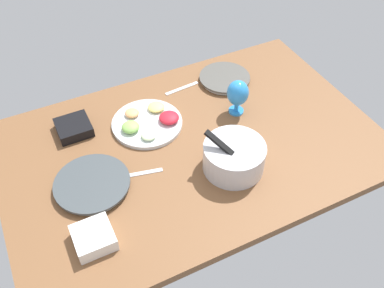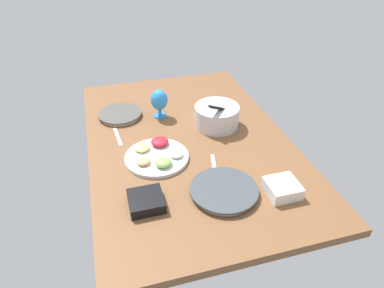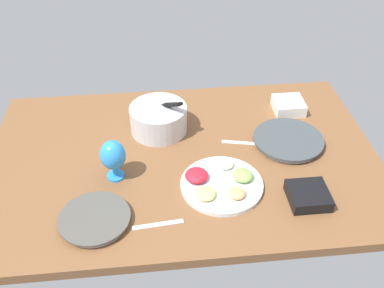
# 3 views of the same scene
# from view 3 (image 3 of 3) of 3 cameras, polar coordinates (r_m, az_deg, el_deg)

# --- Properties ---
(ground_plane) EXTENTS (1.60, 1.04, 0.04)m
(ground_plane) POSITION_cam_3_polar(r_m,az_deg,el_deg) (1.84, -1.06, -2.06)
(ground_plane) COLOR brown
(dinner_plate_left) EXTENTS (0.25, 0.25, 0.03)m
(dinner_plate_left) POSITION_cam_3_polar(r_m,az_deg,el_deg) (1.60, -12.40, -9.42)
(dinner_plate_left) COLOR silver
(dinner_plate_left) RESTS_ON ground_plane
(dinner_plate_right) EXTENTS (0.30, 0.30, 0.03)m
(dinner_plate_right) POSITION_cam_3_polar(r_m,az_deg,el_deg) (1.93, 12.27, 0.44)
(dinner_plate_right) COLOR silver
(dinner_plate_right) RESTS_ON ground_plane
(mixing_bowl) EXTENTS (0.25, 0.25, 0.18)m
(mixing_bowl) POSITION_cam_3_polar(r_m,az_deg,el_deg) (1.94, -4.32, 3.35)
(mixing_bowl) COLOR silver
(mixing_bowl) RESTS_ON ground_plane
(fruit_platter) EXTENTS (0.31, 0.31, 0.05)m
(fruit_platter) POSITION_cam_3_polar(r_m,az_deg,el_deg) (1.69, 3.69, -5.04)
(fruit_platter) COLOR silver
(fruit_platter) RESTS_ON ground_plane
(hurricane_glass_blue) EXTENTS (0.10, 0.10, 0.17)m
(hurricane_glass_blue) POSITION_cam_3_polar(r_m,az_deg,el_deg) (1.69, -10.12, -1.53)
(hurricane_glass_blue) COLOR #2C8ADE
(hurricane_glass_blue) RESTS_ON ground_plane
(square_bowl_white) EXTENTS (0.14, 0.14, 0.06)m
(square_bowl_white) POSITION_cam_3_polar(r_m,az_deg,el_deg) (2.12, 12.30, 4.90)
(square_bowl_white) COLOR white
(square_bowl_white) RESTS_ON ground_plane
(square_bowl_black) EXTENTS (0.14, 0.14, 0.05)m
(square_bowl_black) POSITION_cam_3_polar(r_m,az_deg,el_deg) (1.68, 14.73, -6.36)
(square_bowl_black) COLOR black
(square_bowl_black) RESTS_ON ground_plane
(fork_by_left_plate) EXTENTS (0.18, 0.03, 0.01)m
(fork_by_left_plate) POSITION_cam_3_polar(r_m,az_deg,el_deg) (1.57, -4.40, -10.25)
(fork_by_left_plate) COLOR silver
(fork_by_left_plate) RESTS_ON ground_plane
(fork_by_right_plate) EXTENTS (0.18, 0.06, 0.01)m
(fork_by_right_plate) POSITION_cam_3_polar(r_m,az_deg,el_deg) (1.90, 6.55, 0.17)
(fork_by_right_plate) COLOR silver
(fork_by_right_plate) RESTS_ON ground_plane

